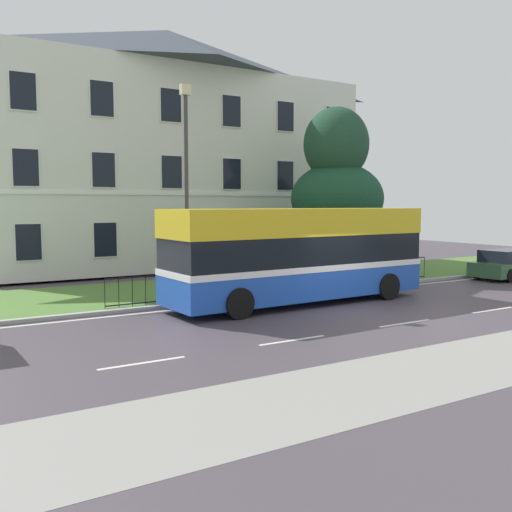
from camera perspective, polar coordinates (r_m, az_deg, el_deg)
The scene contains 7 objects.
ground_plane at distance 19.41m, azimuth 8.27°, elevation -5.15°, with size 60.00×56.00×0.18m.
georgian_townhouse at distance 32.46m, azimuth -8.67°, elevation 10.63°, with size 20.17×8.41×12.79m.
iron_verge_railing at distance 22.01m, azimuth 3.63°, elevation -2.20°, with size 14.62×0.04×0.97m.
evergreen_tree at distance 28.18m, azimuth 8.28°, elevation 4.63°, with size 4.92×4.92×8.50m.
single_decker_bus at distance 19.81m, azimuth 4.34°, elevation 0.21°, with size 9.80×2.92×3.31m.
parked_hatchback_00 at distance 29.08m, azimuth 24.08°, elevation -0.77°, with size 4.31×2.00×1.35m.
street_lamp_post at distance 20.47m, azimuth -6.99°, elevation 7.74°, with size 0.36×0.24×7.51m.
Camera 1 is at (-12.21, -13.47, 3.47)m, focal length 39.93 mm.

